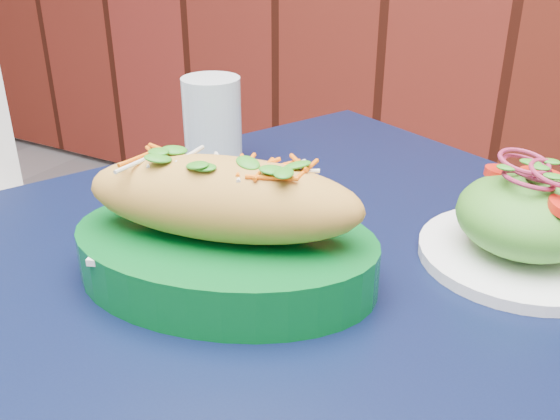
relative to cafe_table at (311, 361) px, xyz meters
The scene contains 4 objects.
cafe_table is the anchor object (origin of this frame).
banh_mi_basket 0.16m from the cafe_table, 158.12° to the right, with size 0.32×0.25×0.13m.
salad_plate 0.25m from the cafe_table, 43.28° to the left, with size 0.20×0.20×0.11m.
water_glass 0.35m from the cafe_table, 141.94° to the left, with size 0.08×0.08×0.12m, color silver.
Camera 1 is at (0.32, 1.05, 1.07)m, focal length 40.00 mm.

